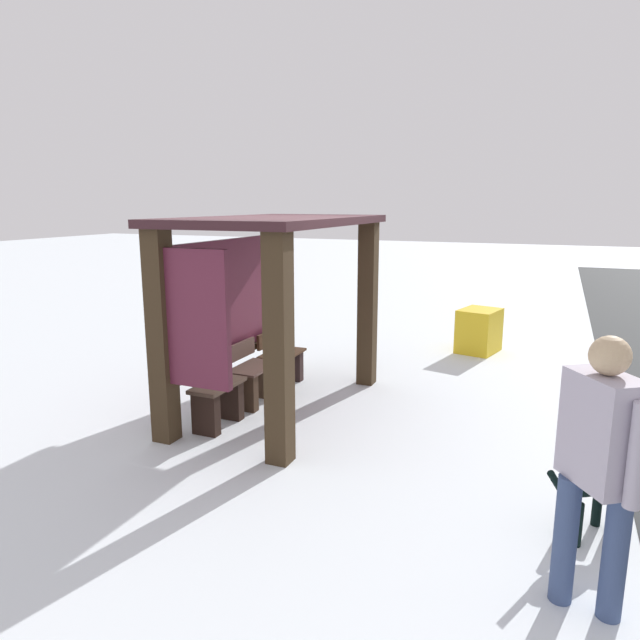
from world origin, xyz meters
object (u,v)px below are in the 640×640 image
bench_left_inside (217,398)px  grit_bin (479,331)px  bench_center_inside (252,379)px  dog (594,484)px  bench_right_inside (281,364)px  bus_shelter (262,280)px  person_walking (599,455)px

bench_left_inside → grit_bin: bench_left_inside is taller
bench_center_inside → dog: (-1.49, -3.70, 0.10)m
bench_right_inside → grit_bin: bench_right_inside is taller
bench_left_inside → grit_bin: (4.39, -2.21, 0.03)m
bus_shelter → person_walking: (-2.29, -3.42, -0.55)m
person_walking → grit_bin: person_walking is taller
bench_left_inside → dog: (-0.71, -3.70, 0.08)m
bus_shelter → bench_left_inside: size_ratio=3.82×
bench_left_inside → bench_center_inside: (0.78, 0.00, -0.02)m
grit_bin → bus_shelter: bearing=151.5°
person_walking → grit_bin: 6.18m
person_walking → bus_shelter: bearing=56.2°
bench_right_inside → bus_shelter: bearing=-166.3°
dog → grit_bin: (5.09, 1.49, -0.05)m
bus_shelter → dog: bearing=-111.9°
bus_shelter → bench_center_inside: bearing=67.8°
bench_right_inside → dog: size_ratio=1.08×
bench_left_inside → person_walking: bearing=-113.7°
dog → bus_shelter: bearing=68.1°
grit_bin → dog: bearing=-163.7°
bus_shelter → bench_center_inside: 1.27m
bench_center_inside → person_walking: 4.40m
person_walking → grit_bin: size_ratio=2.39×
person_walking → bench_center_inside: bearing=56.8°
bus_shelter → person_walking: bus_shelter is taller
person_walking → grit_bin: bearing=13.3°
bench_right_inside → grit_bin: size_ratio=1.03×
bench_right_inside → person_walking: bearing=-131.0°
bench_left_inside → person_walking: 4.02m
dog → grit_bin: grit_bin is taller
bench_center_inside → grit_bin: 4.23m
bus_shelter → person_walking: bearing=-123.8°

